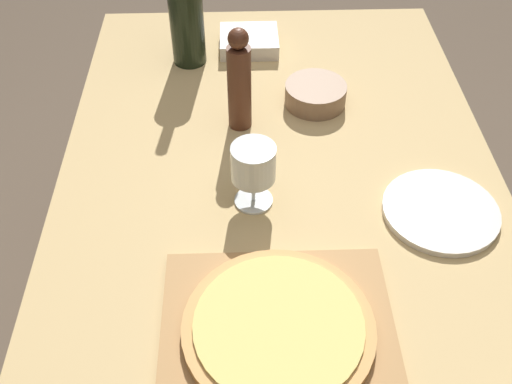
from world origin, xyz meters
TOP-DOWN VIEW (x-y plane):
  - dining_table at (0.00, 0.00)m, footprint 0.96×1.72m
  - cutting_board at (-0.03, -0.26)m, footprint 0.40×0.34m
  - pizza at (-0.03, -0.26)m, footprint 0.32×0.32m
  - wine_bottle at (-0.21, 0.59)m, footprint 0.09×0.09m
  - pepper_mill at (-0.08, 0.31)m, footprint 0.05×0.05m
  - wine_glass at (-0.06, 0.06)m, footprint 0.09×0.09m
  - small_bowl at (0.10, 0.39)m, footprint 0.15×0.15m
  - dinner_plate at (0.32, 0.01)m, footprint 0.24×0.24m
  - food_container at (-0.05, 0.65)m, footprint 0.16×0.14m

SIDE VIEW (x-z plane):
  - dining_table at x=0.00m, z-range 0.29..1.02m
  - dinner_plate at x=0.32m, z-range 0.73..0.75m
  - cutting_board at x=-0.03m, z-range 0.73..0.75m
  - food_container at x=-0.05m, z-range 0.73..0.77m
  - small_bowl at x=0.10m, z-range 0.73..0.79m
  - pizza at x=-0.03m, z-range 0.75..0.78m
  - wine_glass at x=-0.06m, z-range 0.76..0.91m
  - pepper_mill at x=-0.08m, z-range 0.73..0.98m
  - wine_bottle at x=-0.21m, z-range 0.70..1.05m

